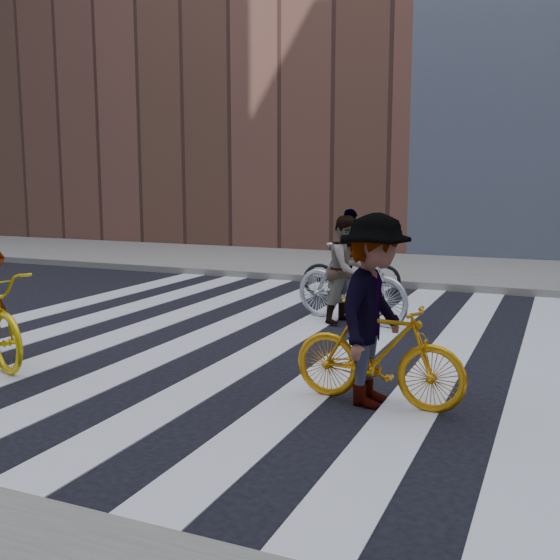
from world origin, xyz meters
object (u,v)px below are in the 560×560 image
Objects in this scene: rider_mid at (348,269)px; rider_rear at (349,253)px; bike_silver_mid at (351,283)px; rider_right at (374,310)px; bike_yellow_right at (378,353)px; bike_dark_rear at (352,271)px.

rider_mid is 2.29m from rider_rear.
bike_silver_mid is 3.74m from rider_right.
bike_yellow_right is at bearing -140.90° from bike_silver_mid.
bike_dark_rear is at bearing 33.33° from rider_mid.
bike_silver_mid is 2.29m from bike_dark_rear.
bike_silver_mid is 1.18× the size of bike_yellow_right.
bike_silver_mid is 1.09× the size of rider_right.
rider_right reaches higher than bike_silver_mid.
bike_yellow_right is at bearing -140.20° from rider_mid.
bike_yellow_right is 0.94× the size of bike_dark_rear.
rider_right is at bearing -176.31° from rider_rear.
bike_silver_mid is at bearing 25.17° from bike_yellow_right.
bike_silver_mid is 3.75m from bike_yellow_right.
rider_rear is (-2.09, 5.67, 0.31)m from bike_yellow_right.
rider_mid is at bearing 25.88° from bike_yellow_right.
rider_rear is (-2.04, 5.67, -0.11)m from rider_right.
bike_dark_rear is 1.11× the size of rider_rear.
rider_mid is 1.00× the size of rider_rear.
bike_silver_mid is at bearing -177.94° from rider_rear.
rider_right reaches higher than bike_yellow_right.
rider_rear is (-0.67, 2.19, 0.00)m from rider_mid.
bike_yellow_right is at bearing -176.31° from bike_dark_rear.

